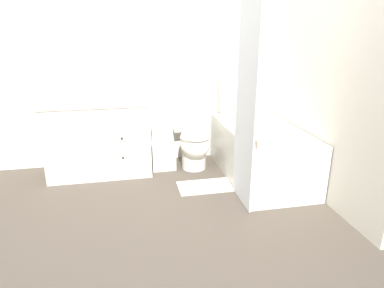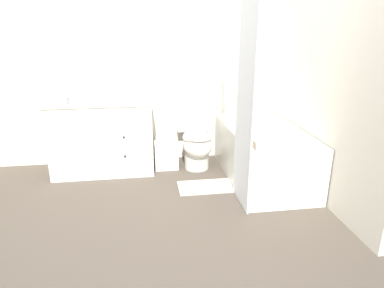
{
  "view_description": "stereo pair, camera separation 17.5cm",
  "coord_description": "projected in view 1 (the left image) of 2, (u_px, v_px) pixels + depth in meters",
  "views": [
    {
      "loc": [
        -0.49,
        -2.37,
        1.62
      ],
      "look_at": [
        0.15,
        0.78,
        0.51
      ],
      "focal_mm": 32.0,
      "sensor_mm": 36.0,
      "label": 1
    },
    {
      "loc": [
        -0.32,
        -2.4,
        1.62
      ],
      "look_at": [
        0.15,
        0.78,
        0.51
      ],
      "focal_mm": 32.0,
      "sensor_mm": 36.0,
      "label": 2
    }
  ],
  "objects": [
    {
      "name": "wall_right",
      "position": [
        309.0,
        64.0,
        3.46
      ],
      "size": [
        0.05,
        2.73,
        2.5
      ],
      "color": "white",
      "rests_on": "ground_plane"
    },
    {
      "name": "bath_towel_folded",
      "position": [
        268.0,
        141.0,
        3.17
      ],
      "size": [
        0.31,
        0.25,
        0.07
      ],
      "color": "beige",
      "rests_on": "bathtub"
    },
    {
      "name": "wall_back",
      "position": [
        162.0,
        59.0,
        4.02
      ],
      "size": [
        8.0,
        0.06,
        2.5
      ],
      "color": "white",
      "rests_on": "ground_plane"
    },
    {
      "name": "tissue_box",
      "position": [
        130.0,
        93.0,
        3.87
      ],
      "size": [
        0.13,
        0.12,
        0.12
      ],
      "color": "beige",
      "rests_on": "vanity_cabinet"
    },
    {
      "name": "toilet",
      "position": [
        193.0,
        138.0,
        4.05
      ],
      "size": [
        0.4,
        0.64,
        0.8
      ],
      "color": "silver",
      "rests_on": "ground_plane"
    },
    {
      "name": "wastebasket",
      "position": [
        163.0,
        156.0,
        4.06
      ],
      "size": [
        0.27,
        0.23,
        0.31
      ],
      "color": "silver",
      "rests_on": "ground_plane"
    },
    {
      "name": "shower_curtain",
      "position": [
        246.0,
        101.0,
        3.02
      ],
      "size": [
        0.01,
        0.49,
        1.97
      ],
      "color": "white",
      "rests_on": "ground_plane"
    },
    {
      "name": "bath_mat",
      "position": [
        206.0,
        186.0,
        3.62
      ],
      "size": [
        0.59,
        0.32,
        0.02
      ],
      "color": "silver",
      "rests_on": "ground_plane"
    },
    {
      "name": "hand_towel_folded",
      "position": [
        52.0,
        102.0,
        3.48
      ],
      "size": [
        0.23,
        0.16,
        0.07
      ],
      "color": "silver",
      "rests_on": "vanity_cabinet"
    },
    {
      "name": "ground_plane",
      "position": [
        193.0,
        234.0,
        2.82
      ],
      "size": [
        14.0,
        14.0,
        0.0
      ],
      "primitive_type": "plane",
      "color": "brown"
    },
    {
      "name": "bathtub",
      "position": [
        260.0,
        152.0,
        3.81
      ],
      "size": [
        0.76,
        1.49,
        0.57
      ],
      "color": "silver",
      "rests_on": "ground_plane"
    },
    {
      "name": "vanity_cabinet",
      "position": [
        99.0,
        137.0,
        3.86
      ],
      "size": [
        1.14,
        0.59,
        0.84
      ],
      "color": "silver",
      "rests_on": "ground_plane"
    },
    {
      "name": "sink_faucet",
      "position": [
        96.0,
        94.0,
        3.9
      ],
      "size": [
        0.14,
        0.12,
        0.12
      ],
      "color": "silver",
      "rests_on": "vanity_cabinet"
    }
  ]
}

